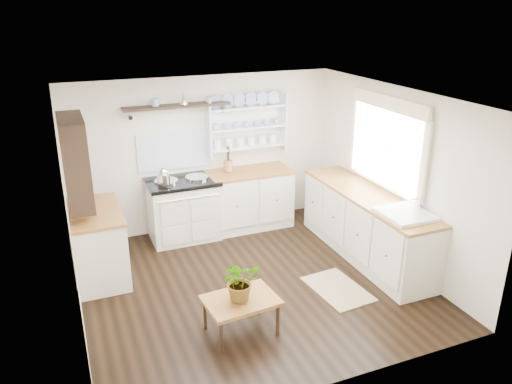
{
  "coord_description": "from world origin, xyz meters",
  "views": [
    {
      "loc": [
        -1.98,
        -5.0,
        3.27
      ],
      "look_at": [
        0.16,
        0.25,
        1.1
      ],
      "focal_mm": 35.0,
      "sensor_mm": 36.0,
      "label": 1
    }
  ],
  "objects": [
    {
      "name": "potted_plant",
      "position": [
        -0.46,
        -0.86,
        0.62
      ],
      "size": [
        0.39,
        0.34,
        0.43
      ],
      "primitive_type": "imported",
      "rotation": [
        0.0,
        0.0,
        0.01
      ],
      "color": "#3F7233",
      "rests_on": "center_table"
    },
    {
      "name": "ceiling",
      "position": [
        0.0,
        0.0,
        2.3
      ],
      "size": [
        4.0,
        3.8,
        0.01
      ],
      "primitive_type": "cube",
      "color": "white",
      "rests_on": "wall_back"
    },
    {
      "name": "plate_rack",
      "position": [
        0.65,
        1.86,
        1.56
      ],
      "size": [
        1.2,
        0.22,
        0.9
      ],
      "color": "white",
      "rests_on": "wall_back"
    },
    {
      "name": "high_shelf",
      "position": [
        -0.4,
        1.78,
        1.91
      ],
      "size": [
        1.5,
        0.29,
        0.16
      ],
      "color": "black",
      "rests_on": "wall_back"
    },
    {
      "name": "left_cabinets",
      "position": [
        -1.7,
        0.9,
        0.46
      ],
      "size": [
        0.62,
        1.13,
        0.9
      ],
      "color": "beige",
      "rests_on": "floor"
    },
    {
      "name": "wall_back",
      "position": [
        0.0,
        1.9,
        1.15
      ],
      "size": [
        4.0,
        0.02,
        2.3
      ],
      "primitive_type": "cube",
      "color": "silver",
      "rests_on": "ground"
    },
    {
      "name": "kettle",
      "position": [
        -0.72,
        1.45,
        1.04
      ],
      "size": [
        0.18,
        0.18,
        0.22
      ],
      "primitive_type": null,
      "color": "silver",
      "rests_on": "aga_cooker"
    },
    {
      "name": "center_table",
      "position": [
        -0.46,
        -0.86,
        0.36
      ],
      "size": [
        0.78,
        0.59,
        0.4
      ],
      "rotation": [
        0.0,
        0.0,
        0.09
      ],
      "color": "brown",
      "rests_on": "floor"
    },
    {
      "name": "aga_cooker",
      "position": [
        -0.44,
        1.57,
        0.46
      ],
      "size": [
        1.0,
        0.7,
        0.93
      ],
      "color": "beige",
      "rests_on": "floor"
    },
    {
      "name": "utensil_crock",
      "position": [
        0.29,
        1.68,
        0.99
      ],
      "size": [
        0.13,
        0.13,
        0.16
      ],
      "primitive_type": "cylinder",
      "color": "#AA633E",
      "rests_on": "back_cabinets"
    },
    {
      "name": "right_cabinets",
      "position": [
        1.7,
        0.1,
        0.46
      ],
      "size": [
        0.62,
        2.43,
        0.9
      ],
      "color": "beige",
      "rests_on": "floor"
    },
    {
      "name": "left_shelving",
      "position": [
        -1.84,
        0.9,
        1.55
      ],
      "size": [
        0.28,
        0.8,
        1.05
      ],
      "primitive_type": "cube",
      "color": "black",
      "rests_on": "wall_left"
    },
    {
      "name": "window",
      "position": [
        1.95,
        0.15,
        1.56
      ],
      "size": [
        0.08,
        1.55,
        1.22
      ],
      "color": "white",
      "rests_on": "wall_right"
    },
    {
      "name": "floor",
      "position": [
        0.0,
        0.0,
        0.0
      ],
      "size": [
        4.0,
        3.8,
        0.01
      ],
      "primitive_type": "cube",
      "color": "black",
      "rests_on": "ground"
    },
    {
      "name": "floor_rug",
      "position": [
        0.91,
        -0.54,
        0.01
      ],
      "size": [
        0.62,
        0.89,
        0.02
      ],
      "primitive_type": "cube",
      "rotation": [
        0.0,
        0.0,
        0.08
      ],
      "color": "#948756",
      "rests_on": "floor"
    },
    {
      "name": "wall_left",
      "position": [
        -2.0,
        0.0,
        1.15
      ],
      "size": [
        0.02,
        3.8,
        2.3
      ],
      "primitive_type": "cube",
      "color": "silver",
      "rests_on": "ground"
    },
    {
      "name": "belfast_sink",
      "position": [
        1.7,
        -0.65,
        0.8
      ],
      "size": [
        0.55,
        0.6,
        0.45
      ],
      "color": "white",
      "rests_on": "right_cabinets"
    },
    {
      "name": "wall_right",
      "position": [
        2.0,
        0.0,
        1.15
      ],
      "size": [
        0.02,
        3.8,
        2.3
      ],
      "primitive_type": "cube",
      "color": "silver",
      "rests_on": "ground"
    },
    {
      "name": "back_cabinets",
      "position": [
        0.6,
        1.6,
        0.46
      ],
      "size": [
        1.27,
        0.63,
        0.9
      ],
      "color": "beige",
      "rests_on": "floor"
    }
  ]
}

